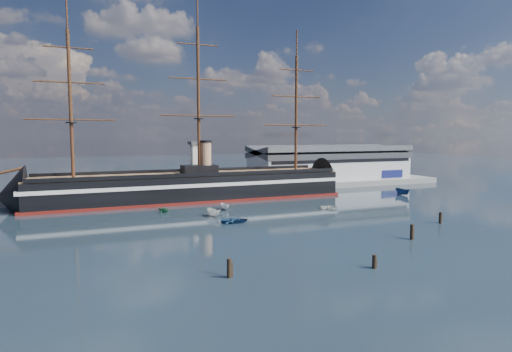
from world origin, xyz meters
name	(u,v)px	position (x,y,z in m)	size (l,w,h in m)	color
ground	(221,211)	(0.00, 40.00, 0.00)	(600.00, 600.00, 0.00)	black
quay	(215,191)	(10.00, 76.00, 0.00)	(180.00, 18.00, 2.00)	slate
warehouse	(330,164)	(58.00, 80.00, 7.98)	(63.00, 21.00, 11.60)	#B7BABC
quay_tower	(197,164)	(3.00, 73.00, 9.75)	(5.00, 5.00, 15.00)	silver
warship	(187,187)	(-3.71, 60.00, 4.04)	(112.88, 16.30, 53.94)	black
motorboat_a	(214,217)	(-4.07, 33.34, 0.00)	(5.88, 2.16, 2.35)	white
motorboat_b	(234,223)	(-2.10, 24.73, 0.00)	(3.79, 1.52, 1.77)	navy
motorboat_c	(225,210)	(1.30, 40.84, 0.00)	(5.34, 1.96, 2.13)	silver
motorboat_d	(164,212)	(-13.80, 43.53, 0.00)	(5.12, 2.22, 1.88)	#1D653E
motorboat_e	(330,209)	(26.72, 31.71, 0.00)	(2.74, 1.09, 1.28)	white
motorboat_f	(403,195)	(62.24, 44.34, 0.00)	(6.91, 2.53, 2.76)	navy
piling_near_left	(229,278)	(-15.15, -8.63, 0.00)	(0.64, 0.64, 3.33)	black
piling_near_mid	(374,268)	(5.36, -12.97, 0.00)	(0.64, 0.64, 2.68)	black
piling_near_right	(412,239)	(22.69, -1.86, 0.00)	(0.64, 0.64, 3.52)	black
piling_far_right	(440,223)	(38.83, 6.88, 0.00)	(0.64, 0.64, 3.12)	black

